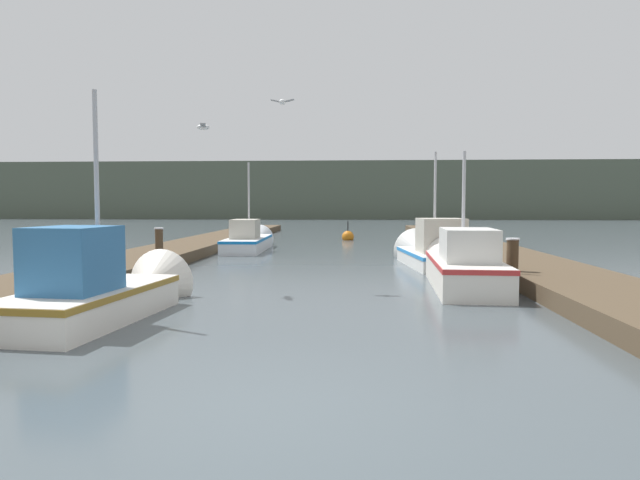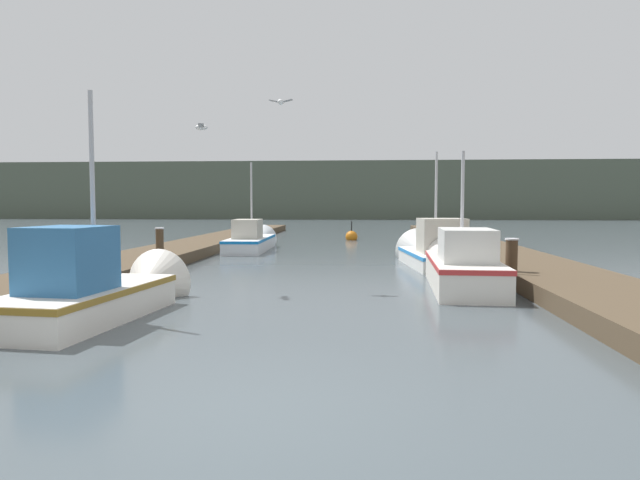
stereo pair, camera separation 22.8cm
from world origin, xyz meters
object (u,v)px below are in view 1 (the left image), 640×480
(fishing_boat_1, at_px, (461,265))
(fishing_boat_3, at_px, (250,240))
(mooring_piling_3, at_px, (512,262))
(seagull_1, at_px, (282,102))
(seagull_lead, at_px, (203,127))
(channel_buoy, at_px, (348,237))
(mooring_piling_1, at_px, (232,237))
(mooring_piling_0, at_px, (159,250))
(mooring_piling_2, at_px, (441,237))
(fishing_boat_0, at_px, (106,289))
(fishing_boat_2, at_px, (431,252))

(fishing_boat_1, distance_m, fishing_boat_3, 12.16)
(fishing_boat_1, relative_size, fishing_boat_3, 0.93)
(mooring_piling_3, height_order, seagull_1, seagull_1)
(seagull_lead, relative_size, seagull_1, 1.01)
(mooring_piling_3, height_order, channel_buoy, mooring_piling_3)
(mooring_piling_1, height_order, channel_buoy, mooring_piling_1)
(mooring_piling_0, bearing_deg, mooring_piling_2, 40.37)
(mooring_piling_1, bearing_deg, fishing_boat_3, -14.62)
(fishing_boat_1, bearing_deg, seagull_lead, -166.08)
(fishing_boat_0, xyz_separation_m, mooring_piling_2, (7.88, 14.09, 0.08))
(fishing_boat_2, height_order, mooring_piling_2, fishing_boat_2)
(fishing_boat_3, bearing_deg, fishing_boat_2, -39.21)
(channel_buoy, distance_m, seagull_lead, 18.14)
(mooring_piling_3, bearing_deg, mooring_piling_2, 90.81)
(fishing_boat_2, height_order, mooring_piling_3, fishing_boat_2)
(mooring_piling_3, relative_size, seagull_1, 2.07)
(mooring_piling_3, bearing_deg, fishing_boat_1, 165.44)
(seagull_lead, bearing_deg, fishing_boat_0, -29.43)
(fishing_boat_0, bearing_deg, channel_buoy, 84.74)
(mooring_piling_2, height_order, channel_buoy, mooring_piling_2)
(fishing_boat_3, distance_m, mooring_piling_2, 7.99)
(fishing_boat_0, xyz_separation_m, fishing_boat_1, (6.89, 4.26, 0.01))
(mooring_piling_3, relative_size, channel_buoy, 1.01)
(fishing_boat_1, bearing_deg, fishing_boat_2, 94.15)
(fishing_boat_0, xyz_separation_m, fishing_boat_2, (6.79, 8.91, -0.07))
(fishing_boat_0, bearing_deg, mooring_piling_3, 31.89)
(fishing_boat_2, bearing_deg, seagull_1, -134.50)
(mooring_piling_3, bearing_deg, fishing_boat_2, 104.01)
(mooring_piling_2, bearing_deg, fishing_boat_1, -95.73)
(fishing_boat_2, height_order, mooring_piling_1, fishing_boat_2)
(fishing_boat_0, height_order, fishing_boat_2, fishing_boat_0)
(seagull_lead, bearing_deg, mooring_piling_1, 176.67)
(seagull_1, bearing_deg, fishing_boat_1, 11.73)
(mooring_piling_0, height_order, mooring_piling_1, mooring_piling_0)
(fishing_boat_3, xyz_separation_m, mooring_piling_2, (7.99, -0.11, 0.15))
(mooring_piling_1, bearing_deg, seagull_1, -71.53)
(seagull_lead, xyz_separation_m, seagull_1, (1.71, 0.59, 0.64))
(fishing_boat_0, height_order, seagull_1, seagull_1)
(fishing_boat_3, xyz_separation_m, mooring_piling_1, (-0.83, 0.22, 0.10))
(fishing_boat_1, relative_size, channel_buoy, 4.95)
(fishing_boat_1, relative_size, mooring_piling_1, 5.63)
(mooring_piling_2, relative_size, mooring_piling_3, 0.96)
(fishing_boat_0, relative_size, mooring_piling_3, 4.10)
(mooring_piling_3, xyz_separation_m, channel_buoy, (-4.08, 16.67, -0.40))
(fishing_boat_0, distance_m, fishing_boat_1, 8.11)
(mooring_piling_0, distance_m, channel_buoy, 15.24)
(channel_buoy, bearing_deg, fishing_boat_3, -122.21)
(fishing_boat_1, bearing_deg, mooring_piling_1, 130.53)
(fishing_boat_0, xyz_separation_m, fishing_boat_3, (-0.11, 14.20, -0.07))
(fishing_boat_0, distance_m, fishing_boat_2, 11.20)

